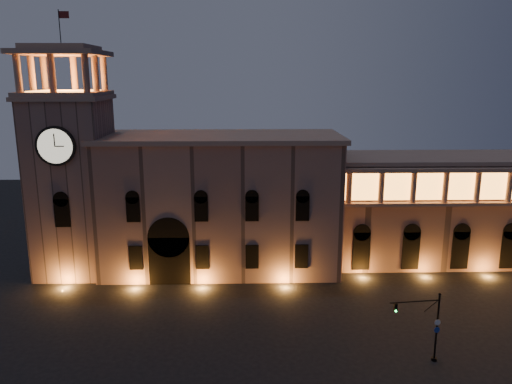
% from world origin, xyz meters
% --- Properties ---
extents(ground, '(160.00, 160.00, 0.00)m').
position_xyz_m(ground, '(0.00, 0.00, 0.00)').
color(ground, black).
rests_on(ground, ground).
extents(government_building, '(30.80, 12.80, 17.60)m').
position_xyz_m(government_building, '(-2.08, 21.93, 8.77)').
color(government_building, '#876358').
rests_on(government_building, ground).
extents(clock_tower, '(9.80, 9.80, 32.40)m').
position_xyz_m(clock_tower, '(-20.50, 20.98, 12.50)').
color(clock_tower, '#876358').
rests_on(clock_tower, ground).
extents(colonnade_wing, '(40.60, 11.50, 14.50)m').
position_xyz_m(colonnade_wing, '(32.00, 23.92, 7.33)').
color(colonnade_wing, '#815D53').
rests_on(colonnade_wing, ground).
extents(traffic_light, '(4.74, 0.89, 6.54)m').
position_xyz_m(traffic_light, '(17.20, -1.46, 3.43)').
color(traffic_light, black).
rests_on(traffic_light, ground).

